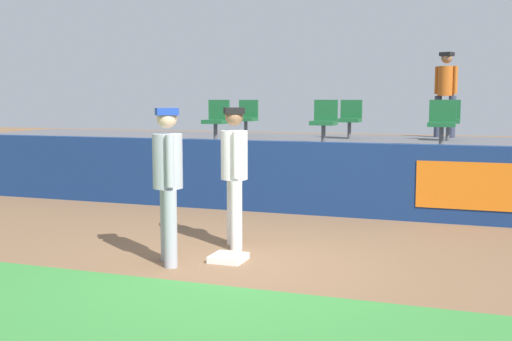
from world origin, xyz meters
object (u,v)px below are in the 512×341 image
seat_back_left (247,116)px  spectator_hooded (446,88)px  seat_back_center (350,117)px  seat_front_left (217,118)px  seat_front_center (324,119)px  seat_front_right (442,120)px  player_runner_visitor (168,174)px  player_fielder_home (234,167)px  first_base (228,258)px  seat_back_right (448,118)px

seat_back_left → spectator_hooded: (4.30, 1.17, 0.62)m
spectator_hooded → seat_back_center: bearing=53.4°
spectator_hooded → seat_front_left: bearing=56.7°
seat_front_left → seat_back_left: bearing=90.6°
seat_front_center → seat_front_right: bearing=0.0°
seat_front_left → player_runner_visitor: bearing=-73.0°
player_fielder_home → seat_back_center: (0.36, 5.93, 0.52)m
seat_front_right → spectator_hooded: (-0.10, 2.97, 0.62)m
player_fielder_home → spectator_hooded: 7.54m
spectator_hooded → seat_front_center: bearing=77.3°
player_runner_visitor → seat_front_center: seat_front_center is taller
seat_front_left → spectator_hooded: bearing=34.7°
first_base → seat_back_center: seat_back_center is taller
seat_front_center → spectator_hooded: bearing=55.3°
player_fielder_home → seat_front_right: seat_front_right is taller
seat_back_left → seat_front_center: size_ratio=1.00×
player_fielder_home → seat_back_left: (-2.03, 5.93, 0.51)m
spectator_hooded → player_runner_visitor: bearing=93.7°
first_base → seat_back_center: size_ratio=0.48×
first_base → seat_back_left: (-2.23, 6.65, 1.54)m
seat_back_center → player_runner_visitor: bearing=-96.4°
seat_back_center → seat_front_left: same height
seat_front_center → player_fielder_home: bearing=-93.0°
first_base → seat_back_center: (0.16, 6.65, 1.54)m
player_fielder_home → seat_back_center: size_ratio=2.20×
seat_front_left → seat_front_center: size_ratio=1.00×
seat_back_right → spectator_hooded: size_ratio=0.44×
seat_back_center → seat_back_right: same height
seat_back_left → seat_front_left: same height
player_runner_visitor → seat_front_center: (0.64, 5.20, 0.51)m
player_fielder_home → seat_front_left: size_ratio=2.20×
player_runner_visitor → seat_front_left: bearing=162.0°
seat_front_right → seat_front_center: bearing=-180.0°
player_fielder_home → player_runner_visitor: 1.15m
seat_back_center → seat_front_right: bearing=-41.8°
player_fielder_home → seat_back_right: bearing=128.3°
first_base → spectator_hooded: bearing=75.2°
player_runner_visitor → spectator_hooded: (2.69, 8.17, 1.13)m
seat_back_left → seat_front_right: same height
seat_back_right → seat_front_left: bearing=-157.8°
seat_back_center → seat_front_left: size_ratio=1.00×
seat_back_left → seat_front_center: same height
player_fielder_home → spectator_hooded: bearing=132.6°
seat_back_right → player_runner_visitor: bearing=-112.0°
seat_back_left → seat_front_center: 2.88m
seat_back_left → seat_front_right: size_ratio=1.00×
player_runner_visitor → seat_back_left: 7.20m
first_base → spectator_hooded: (2.07, 7.82, 2.16)m
first_base → seat_front_left: seat_front_left is taller
seat_back_center → first_base: bearing=-91.4°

